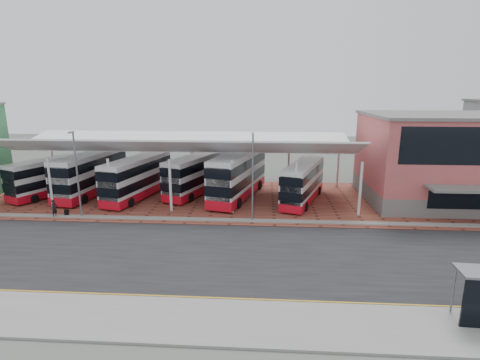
% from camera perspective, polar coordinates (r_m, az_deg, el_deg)
% --- Properties ---
extents(ground, '(140.00, 140.00, 0.00)m').
position_cam_1_polar(ground, '(28.55, -2.64, -10.52)').
color(ground, '#4D504B').
extents(road, '(120.00, 14.00, 0.02)m').
position_cam_1_polar(road, '(27.64, -2.88, -11.35)').
color(road, black).
rests_on(road, ground).
extents(forecourt, '(72.00, 16.00, 0.06)m').
position_cam_1_polar(forecourt, '(40.59, 2.21, -3.01)').
color(forecourt, brown).
rests_on(forecourt, ground).
extents(sidewalk, '(120.00, 4.00, 0.14)m').
position_cam_1_polar(sidewalk, '(20.72, -5.58, -20.58)').
color(sidewalk, slate).
rests_on(sidewalk, ground).
extents(north_kerb, '(120.00, 0.80, 0.14)m').
position_cam_1_polar(north_kerb, '(34.24, -1.49, -6.16)').
color(north_kerb, slate).
rests_on(north_kerb, ground).
extents(yellow_line_near, '(120.00, 0.12, 0.01)m').
position_cam_1_polar(yellow_line_near, '(22.40, -4.72, -17.81)').
color(yellow_line_near, '#C28D1C').
rests_on(yellow_line_near, road).
extents(yellow_line_far, '(120.00, 0.12, 0.01)m').
position_cam_1_polar(yellow_line_far, '(22.65, -4.61, -17.41)').
color(yellow_line_far, '#C28D1C').
rests_on(yellow_line_far, road).
extents(canopy, '(37.00, 11.63, 7.07)m').
position_cam_1_polar(canopy, '(41.23, -8.91, 5.32)').
color(canopy, silver).
rests_on(canopy, ground).
extents(terminal, '(18.40, 14.40, 9.25)m').
position_cam_1_polar(terminal, '(45.08, 30.10, 2.87)').
color(terminal, '#625E5C').
rests_on(terminal, ground).
extents(lamp_west, '(0.16, 0.90, 8.07)m').
position_cam_1_polar(lamp_west, '(37.09, -23.60, 1.13)').
color(lamp_west, slate).
rests_on(lamp_west, ground).
extents(lamp_east, '(0.16, 0.90, 8.07)m').
position_cam_1_polar(lamp_east, '(32.98, 1.94, 0.83)').
color(lamp_east, slate).
rests_on(lamp_east, ground).
extents(bus_0, '(6.13, 10.08, 4.12)m').
position_cam_1_polar(bus_0, '(47.05, -26.64, 0.47)').
color(bus_0, silver).
rests_on(bus_0, forecourt).
extents(bus_1, '(4.07, 11.64, 4.70)m').
position_cam_1_polar(bus_1, '(45.33, -21.73, 0.88)').
color(bus_1, silver).
rests_on(bus_1, forecourt).
extents(bus_2, '(4.89, 10.96, 4.40)m').
position_cam_1_polar(bus_2, '(42.37, -15.33, 0.33)').
color(bus_2, silver).
rests_on(bus_2, forecourt).
extents(bus_3, '(5.88, 10.76, 4.35)m').
position_cam_1_polar(bus_3, '(42.83, -6.65, 0.84)').
color(bus_3, silver).
rests_on(bus_3, forecourt).
extents(bus_4, '(5.78, 12.30, 4.94)m').
position_cam_1_polar(bus_4, '(40.86, -0.27, 0.72)').
color(bus_4, silver).
rests_on(bus_4, forecourt).
extents(bus_5, '(5.46, 10.19, 4.12)m').
position_cam_1_polar(bus_5, '(39.94, 9.57, -0.38)').
color(bus_5, silver).
rests_on(bus_5, forecourt).
extents(pedestrian, '(0.52, 0.68, 1.68)m').
position_cam_1_polar(pedestrian, '(38.90, -26.44, -3.90)').
color(pedestrian, black).
rests_on(pedestrian, forecourt).
extents(suitcase, '(0.35, 0.25, 0.59)m').
position_cam_1_polar(suitcase, '(38.99, -24.91, -4.53)').
color(suitcase, black).
rests_on(suitcase, forecourt).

